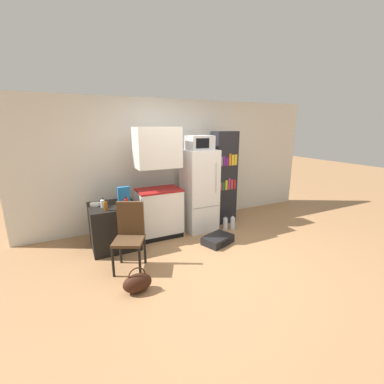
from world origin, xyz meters
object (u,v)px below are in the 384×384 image
object	(u,v)px
cereal_box	(124,196)
water_bottle_front	(233,223)
side_table	(114,226)
suitcase_large_flat	(218,240)
kitchen_hutch	(159,188)
chair	(130,231)
refrigerator	(199,190)
bottle_ketchup_red	(126,203)
bookshelf	(223,178)
handbag	(137,283)
water_bottle_middle	(225,223)
bowl	(95,204)
microwave	(200,143)
bottle_amber_beer	(106,206)
bottle_clear_short	(103,203)

from	to	relation	value
cereal_box	water_bottle_front	bearing A→B (deg)	-5.98
side_table	suitcase_large_flat	distance (m)	1.80
kitchen_hutch	chair	size ratio (longest dim) A/B	2.06
kitchen_hutch	refrigerator	xyz separation A→B (m)	(0.81, -0.03, -0.14)
cereal_box	suitcase_large_flat	xyz separation A→B (m)	(1.45, -0.64, -0.82)
refrigerator	bottle_ketchup_red	distance (m)	1.51
side_table	cereal_box	bearing A→B (deg)	-13.94
suitcase_large_flat	kitchen_hutch	bearing A→B (deg)	115.56
bookshelf	kitchen_hutch	bearing A→B (deg)	-176.09
kitchen_hutch	cereal_box	size ratio (longest dim) A/B	6.62
handbag	water_bottle_middle	distance (m)	2.40
bottle_ketchup_red	suitcase_large_flat	bearing A→B (deg)	-16.22
handbag	bottle_ketchup_red	bearing A→B (deg)	82.49
water_bottle_front	bowl	bearing A→B (deg)	171.81
side_table	bookshelf	size ratio (longest dim) A/B	0.39
bookshelf	water_bottle_middle	distance (m)	0.94
refrigerator	microwave	size ratio (longest dim) A/B	3.48
side_table	bookshelf	bearing A→B (deg)	5.02
refrigerator	microwave	distance (m)	0.92
refrigerator	water_bottle_middle	distance (m)	0.85
handbag	water_bottle_front	xyz separation A→B (m)	(2.21, 1.15, 0.00)
bowl	handbag	distance (m)	1.66
handbag	bottle_amber_beer	bearing A→B (deg)	97.80
kitchen_hutch	microwave	distance (m)	1.13
kitchen_hutch	bowl	xyz separation A→B (m)	(-1.10, -0.00, -0.16)
side_table	chair	world-z (taller)	chair
side_table	microwave	size ratio (longest dim) A/B	1.66
side_table	microwave	distance (m)	2.13
cereal_box	handbag	world-z (taller)	cereal_box
refrigerator	chair	size ratio (longest dim) A/B	1.63
refrigerator	bottle_ketchup_red	world-z (taller)	refrigerator
bookshelf	handbag	size ratio (longest dim) A/B	5.28
bowl	refrigerator	bearing A→B (deg)	-0.82
bookshelf	handbag	bearing A→B (deg)	-144.49
kitchen_hutch	suitcase_large_flat	world-z (taller)	kitchen_hutch
microwave	bottle_clear_short	size ratio (longest dim) A/B	2.94
bowl	water_bottle_middle	size ratio (longest dim) A/B	0.57
bottle_clear_short	microwave	bearing A→B (deg)	4.02
bottle_amber_beer	bowl	distance (m)	0.37
bottle_ketchup_red	handbag	size ratio (longest dim) A/B	0.53
bottle_clear_short	bookshelf	bearing A→B (deg)	6.05
bookshelf	suitcase_large_flat	size ratio (longest dim) A/B	3.14
kitchen_hutch	refrigerator	distance (m)	0.82
bookshelf	refrigerator	bearing A→B (deg)	-168.38
water_bottle_middle	bowl	bearing A→B (deg)	172.75
microwave	bookshelf	world-z (taller)	bookshelf
refrigerator	bottle_clear_short	world-z (taller)	refrigerator
bottle_clear_short	chair	xyz separation A→B (m)	(0.25, -0.72, -0.24)
refrigerator	kitchen_hutch	bearing A→B (deg)	177.82
water_bottle_middle	handbag	bearing A→B (deg)	-149.80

